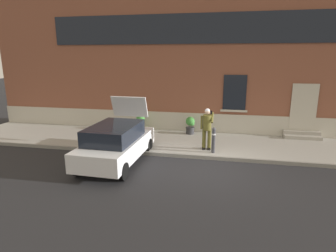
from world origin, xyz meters
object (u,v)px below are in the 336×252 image
bollard_near_person (214,139)px  planter_olive (141,122)px  planter_charcoal (190,125)px  person_on_phone (207,126)px  hatchback_car_white (116,143)px

bollard_near_person → planter_olive: size_ratio=1.22×
planter_charcoal → person_on_phone: bearing=-67.8°
planter_olive → hatchback_car_white: bearing=-85.5°
planter_charcoal → hatchback_car_white: bearing=-118.5°
planter_olive → planter_charcoal: bearing=-1.3°
hatchback_car_white → planter_charcoal: size_ratio=4.78×
hatchback_car_white → person_on_phone: 3.69m
person_on_phone → hatchback_car_white: bearing=-163.0°
planter_olive → planter_charcoal: size_ratio=1.00×
bollard_near_person → person_on_phone: bearing=133.9°
hatchback_car_white → bollard_near_person: (3.50, 1.47, -0.09)m
planter_olive → planter_charcoal: 2.58m
planter_olive → planter_charcoal: (2.58, -0.06, 0.00)m
bollard_near_person → planter_olive: (-3.84, 2.72, -0.11)m
bollard_near_person → person_on_phone: person_on_phone is taller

